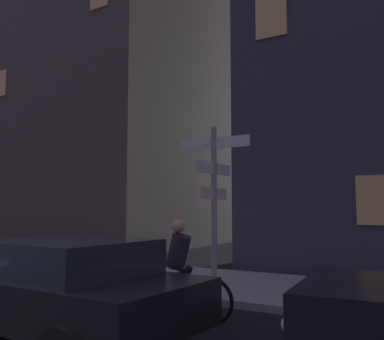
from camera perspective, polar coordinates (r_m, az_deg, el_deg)
name	(u,v)px	position (r m, az deg, el deg)	size (l,w,h in m)	color
sidewalk_kerb	(211,283)	(10.08, 2.62, -15.10)	(40.00, 3.50, 0.14)	#9E9991
signpost	(214,190)	(8.92, 2.99, -2.75)	(1.65, 1.62, 3.40)	gray
car_near_left	(55,287)	(6.20, -18.08, -14.81)	(4.49, 2.32, 1.38)	black
cyclist	(181,272)	(7.13, -1.54, -13.69)	(1.82, 0.33, 1.61)	black
building_left_block	(95,111)	(23.25, -13.06, 7.78)	(11.86, 9.31, 13.98)	#4C443D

